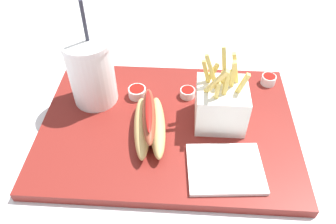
% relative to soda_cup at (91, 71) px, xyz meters
% --- Properties ---
extents(ground_plane, '(2.40, 2.40, 0.02)m').
position_rel_soda_cup_xyz_m(ground_plane, '(0.15, -0.06, -0.10)').
color(ground_plane, silver).
extents(food_tray, '(0.49, 0.35, 0.02)m').
position_rel_soda_cup_xyz_m(food_tray, '(0.15, -0.06, -0.08)').
color(food_tray, maroon).
rests_on(food_tray, ground_plane).
extents(soda_cup, '(0.09, 0.09, 0.22)m').
position_rel_soda_cup_xyz_m(soda_cup, '(0.00, 0.00, 0.00)').
color(soda_cup, white).
rests_on(soda_cup, food_tray).
extents(fries_basket, '(0.09, 0.09, 0.16)m').
position_rel_soda_cup_xyz_m(fries_basket, '(0.25, -0.05, -0.03)').
color(fries_basket, white).
rests_on(fries_basket, food_tray).
extents(hot_dog_1, '(0.08, 0.16, 0.07)m').
position_rel_soda_cup_xyz_m(hot_dog_1, '(0.12, -0.09, -0.05)').
color(hot_dog_1, tan).
rests_on(hot_dog_1, food_tray).
extents(ketchup_cup_1, '(0.04, 0.04, 0.02)m').
position_rel_soda_cup_xyz_m(ketchup_cup_1, '(0.08, 0.01, -0.06)').
color(ketchup_cup_1, white).
rests_on(ketchup_cup_1, food_tray).
extents(ketchup_cup_2, '(0.03, 0.03, 0.02)m').
position_rel_soda_cup_xyz_m(ketchup_cup_2, '(0.19, 0.02, -0.06)').
color(ketchup_cup_2, white).
rests_on(ketchup_cup_2, food_tray).
extents(ketchup_cup_3, '(0.03, 0.03, 0.02)m').
position_rel_soda_cup_xyz_m(ketchup_cup_3, '(0.36, 0.07, -0.06)').
color(ketchup_cup_3, white).
rests_on(ketchup_cup_3, food_tray).
extents(napkin_stack, '(0.14, 0.11, 0.01)m').
position_rel_soda_cup_xyz_m(napkin_stack, '(0.26, -0.17, -0.07)').
color(napkin_stack, white).
rests_on(napkin_stack, food_tray).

